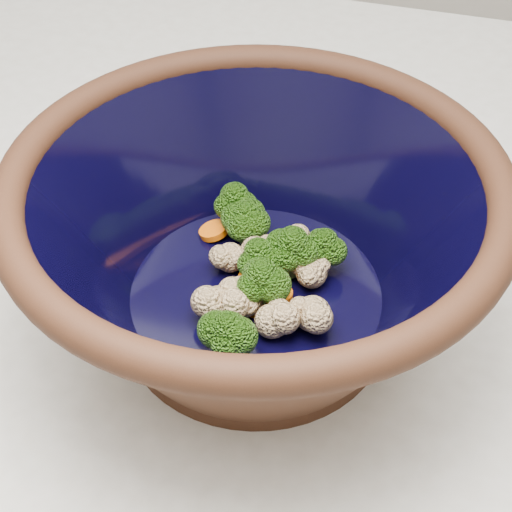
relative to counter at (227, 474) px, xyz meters
The scene contains 3 objects.
counter is the anchor object (origin of this frame).
mixing_bowl 0.56m from the counter, 49.24° to the right, with size 0.46×0.46×0.17m.
vegetable_pile 0.52m from the counter, 43.56° to the right, with size 0.14×0.19×0.05m.
Camera 1 is at (0.19, -0.49, 1.39)m, focal length 50.00 mm.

